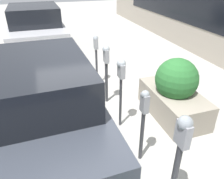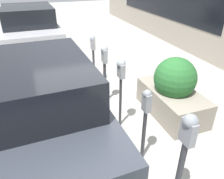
{
  "view_description": "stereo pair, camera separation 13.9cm",
  "coord_description": "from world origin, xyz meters",
  "px_view_note": "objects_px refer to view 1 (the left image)",
  "views": [
    {
      "loc": [
        -3.39,
        1.02,
        2.83
      ],
      "look_at": [
        0.0,
        -0.08,
        0.87
      ],
      "focal_mm": 35.0,
      "sensor_mm": 36.0,
      "label": 1
    },
    {
      "loc": [
        -3.34,
        1.15,
        2.83
      ],
      "look_at": [
        0.0,
        -0.08,
        0.87
      ],
      "focal_mm": 35.0,
      "sensor_mm": 36.0,
      "label": 2
    }
  ],
  "objects_px": {
    "parking_meter_nearest": "(180,150)",
    "parked_car_middle": "(35,106)",
    "parking_meter_middle": "(121,76)",
    "parking_meter_fourth": "(106,63)",
    "parking_meter_farthest": "(96,51)",
    "parked_car_rear": "(36,27)",
    "planter_box": "(174,93)",
    "parking_meter_second": "(144,115)"
  },
  "relations": [
    {
      "from": "parked_car_middle",
      "to": "parked_car_rear",
      "type": "bearing_deg",
      "value": -2.93
    },
    {
      "from": "planter_box",
      "to": "parked_car_rear",
      "type": "relative_size",
      "value": 0.38
    },
    {
      "from": "parking_meter_second",
      "to": "planter_box",
      "type": "relative_size",
      "value": 0.8
    },
    {
      "from": "planter_box",
      "to": "parked_car_rear",
      "type": "bearing_deg",
      "value": 24.89
    },
    {
      "from": "parking_meter_middle",
      "to": "parked_car_middle",
      "type": "height_order",
      "value": "parked_car_middle"
    },
    {
      "from": "parked_car_middle",
      "to": "parked_car_rear",
      "type": "xyz_separation_m",
      "value": [
        5.88,
        -0.13,
        -0.02
      ]
    },
    {
      "from": "parked_car_middle",
      "to": "parking_meter_second",
      "type": "bearing_deg",
      "value": -118.18
    },
    {
      "from": "parking_meter_middle",
      "to": "parking_meter_fourth",
      "type": "relative_size",
      "value": 1.03
    },
    {
      "from": "parked_car_rear",
      "to": "planter_box",
      "type": "bearing_deg",
      "value": -156.32
    },
    {
      "from": "parked_car_middle",
      "to": "parking_meter_middle",
      "type": "bearing_deg",
      "value": -85.42
    },
    {
      "from": "planter_box",
      "to": "parked_car_middle",
      "type": "bearing_deg",
      "value": 93.77
    },
    {
      "from": "parked_car_middle",
      "to": "parked_car_rear",
      "type": "distance_m",
      "value": 5.88
    },
    {
      "from": "parked_car_rear",
      "to": "parking_meter_farthest",
      "type": "bearing_deg",
      "value": -159.94
    },
    {
      "from": "parked_car_rear",
      "to": "parking_meter_fourth",
      "type": "bearing_deg",
      "value": -164.32
    },
    {
      "from": "parking_meter_nearest",
      "to": "planter_box",
      "type": "bearing_deg",
      "value": -32.16
    },
    {
      "from": "parking_meter_middle",
      "to": "parked_car_rear",
      "type": "bearing_deg",
      "value": 14.03
    },
    {
      "from": "parking_meter_nearest",
      "to": "parked_car_rear",
      "type": "height_order",
      "value": "parked_car_rear"
    },
    {
      "from": "parking_meter_nearest",
      "to": "parked_car_rear",
      "type": "xyz_separation_m",
      "value": [
        7.57,
        1.47,
        -0.15
      ]
    },
    {
      "from": "parking_meter_second",
      "to": "parking_meter_farthest",
      "type": "xyz_separation_m",
      "value": [
        2.93,
        -0.01,
        0.06
      ]
    },
    {
      "from": "planter_box",
      "to": "parked_car_rear",
      "type": "height_order",
      "value": "parked_car_rear"
    },
    {
      "from": "parking_meter_nearest",
      "to": "parking_meter_second",
      "type": "bearing_deg",
      "value": 1.29
    },
    {
      "from": "parking_meter_second",
      "to": "planter_box",
      "type": "height_order",
      "value": "parking_meter_second"
    },
    {
      "from": "parking_meter_nearest",
      "to": "parked_car_rear",
      "type": "bearing_deg",
      "value": 10.96
    },
    {
      "from": "parked_car_rear",
      "to": "parked_car_middle",
      "type": "bearing_deg",
      "value": 177.56
    },
    {
      "from": "parking_meter_middle",
      "to": "parking_meter_farthest",
      "type": "relative_size",
      "value": 1.06
    },
    {
      "from": "parking_meter_farthest",
      "to": "planter_box",
      "type": "xyz_separation_m",
      "value": [
        -1.96,
        -1.19,
        -0.41
      ]
    },
    {
      "from": "parking_meter_nearest",
      "to": "parked_car_middle",
      "type": "height_order",
      "value": "parked_car_middle"
    },
    {
      "from": "parking_meter_nearest",
      "to": "parked_car_rear",
      "type": "distance_m",
      "value": 7.71
    },
    {
      "from": "parking_meter_nearest",
      "to": "parking_meter_fourth",
      "type": "height_order",
      "value": "parking_meter_nearest"
    },
    {
      "from": "parking_meter_farthest",
      "to": "parked_car_rear",
      "type": "height_order",
      "value": "parked_car_rear"
    },
    {
      "from": "parking_meter_fourth",
      "to": "parked_car_rear",
      "type": "relative_size",
      "value": 0.32
    },
    {
      "from": "parking_meter_second",
      "to": "parking_meter_farthest",
      "type": "relative_size",
      "value": 0.97
    },
    {
      "from": "planter_box",
      "to": "parked_car_rear",
      "type": "xyz_separation_m",
      "value": [
        5.7,
        2.64,
        0.32
      ]
    },
    {
      "from": "parking_meter_second",
      "to": "parked_car_middle",
      "type": "height_order",
      "value": "parked_car_middle"
    },
    {
      "from": "parking_meter_second",
      "to": "parking_meter_middle",
      "type": "distance_m",
      "value": 0.98
    },
    {
      "from": "parking_meter_farthest",
      "to": "parked_car_rear",
      "type": "relative_size",
      "value": 0.32
    },
    {
      "from": "parking_meter_nearest",
      "to": "parking_meter_farthest",
      "type": "height_order",
      "value": "parking_meter_nearest"
    },
    {
      "from": "parking_meter_fourth",
      "to": "parked_car_middle",
      "type": "height_order",
      "value": "parked_car_middle"
    },
    {
      "from": "parking_meter_middle",
      "to": "parking_meter_fourth",
      "type": "height_order",
      "value": "parking_meter_middle"
    },
    {
      "from": "parking_meter_fourth",
      "to": "planter_box",
      "type": "bearing_deg",
      "value": -128.78
    },
    {
      "from": "parking_meter_nearest",
      "to": "parking_meter_second",
      "type": "distance_m",
      "value": 0.92
    },
    {
      "from": "parking_meter_farthest",
      "to": "parked_car_middle",
      "type": "xyz_separation_m",
      "value": [
        -2.15,
        1.58,
        -0.07
      ]
    }
  ]
}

